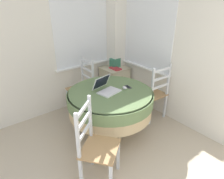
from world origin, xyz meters
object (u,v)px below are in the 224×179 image
at_px(round_dining_table, 110,101).
at_px(storage_box, 115,62).
at_px(computer_mouse, 125,88).
at_px(dining_chair_camera_near, 96,146).
at_px(corner_cabinet, 115,83).
at_px(book_on_cabinet, 115,68).
at_px(laptop, 106,88).
at_px(dining_chair_near_back_window, 82,88).
at_px(cell_phone, 128,87).
at_px(dining_chair_near_right_window, 154,94).

xyz_separation_m(round_dining_table, storage_box, (0.88, 0.98, 0.17)).
bearing_deg(computer_mouse, dining_chair_camera_near, -149.74).
xyz_separation_m(corner_cabinet, book_on_cabinet, (-0.05, -0.08, 0.34)).
relative_size(laptop, storage_box, 1.97).
distance_m(dining_chair_near_back_window, book_on_cabinet, 0.79).
relative_size(cell_phone, dining_chair_near_right_window, 0.13).
bearing_deg(storage_box, computer_mouse, -122.72).
height_order(cell_phone, book_on_cabinet, cell_phone).
height_order(laptop, cell_phone, laptop).
bearing_deg(storage_box, dining_chair_near_back_window, -172.37).
distance_m(dining_chair_near_right_window, dining_chair_camera_near, 1.58).
height_order(round_dining_table, corner_cabinet, round_dining_table).
bearing_deg(computer_mouse, cell_phone, 10.35).
xyz_separation_m(dining_chair_near_back_window, book_on_cabinet, (0.77, -0.01, 0.21)).
bearing_deg(dining_chair_near_back_window, computer_mouse, -79.11).
xyz_separation_m(corner_cabinet, storage_box, (0.04, 0.04, 0.42)).
relative_size(dining_chair_near_back_window, corner_cabinet, 1.51).
distance_m(dining_chair_near_back_window, dining_chair_camera_near, 1.59).
height_order(computer_mouse, corner_cabinet, computer_mouse).
bearing_deg(dining_chair_near_right_window, cell_phone, 176.00).
bearing_deg(laptop, corner_cabinet, 45.58).
distance_m(corner_cabinet, storage_box, 0.42).
bearing_deg(book_on_cabinet, round_dining_table, -132.88).
relative_size(laptop, dining_chair_camera_near, 0.36).
distance_m(computer_mouse, corner_cabinet, 1.26).
relative_size(round_dining_table, computer_mouse, 15.35).
bearing_deg(round_dining_table, dining_chair_near_right_window, -6.35).
relative_size(computer_mouse, dining_chair_near_back_window, 0.08).
height_order(storage_box, book_on_cabinet, storage_box).
xyz_separation_m(round_dining_table, dining_chair_near_back_window, (0.03, 0.86, -0.12)).
xyz_separation_m(cell_phone, dining_chair_near_back_window, (-0.26, 0.92, -0.28)).
xyz_separation_m(laptop, dining_chair_near_right_window, (0.90, -0.13, -0.32)).
relative_size(dining_chair_near_right_window, book_on_cabinet, 4.15).
relative_size(dining_chair_near_back_window, storage_box, 5.47).
distance_m(computer_mouse, book_on_cabinet, 1.10).
relative_size(dining_chair_camera_near, book_on_cabinet, 4.15).
xyz_separation_m(computer_mouse, storage_box, (0.68, 1.05, -0.01)).
height_order(computer_mouse, dining_chair_camera_near, dining_chair_camera_near).
bearing_deg(laptop, storage_box, 45.55).
bearing_deg(dining_chair_camera_near, corner_cabinet, 45.38).
bearing_deg(round_dining_table, storage_box, 47.92).
bearing_deg(storage_box, dining_chair_near_right_window, -91.21).
height_order(cell_phone, dining_chair_near_back_window, dining_chair_near_back_window).
distance_m(round_dining_table, dining_chair_near_right_window, 0.87).
distance_m(round_dining_table, book_on_cabinet, 1.17).
height_order(dining_chair_camera_near, corner_cabinet, dining_chair_camera_near).
xyz_separation_m(dining_chair_near_right_window, book_on_cabinet, (-0.07, 0.95, 0.21)).
bearing_deg(cell_phone, computer_mouse, -169.65).
distance_m(dining_chair_near_right_window, book_on_cabinet, 0.98).
distance_m(dining_chair_camera_near, book_on_cabinet, 2.04).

